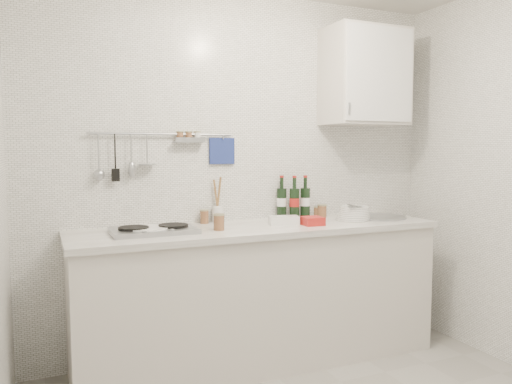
# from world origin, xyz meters

# --- Properties ---
(back_wall) EXTENTS (3.00, 0.02, 2.50)m
(back_wall) POSITION_xyz_m (0.00, 1.40, 1.25)
(back_wall) COLOR silver
(back_wall) RESTS_ON floor
(counter) EXTENTS (2.44, 0.64, 0.96)m
(counter) POSITION_xyz_m (0.01, 1.10, 0.43)
(counter) COLOR beige
(counter) RESTS_ON floor
(wall_rail) EXTENTS (0.98, 0.09, 0.34)m
(wall_rail) POSITION_xyz_m (-0.60, 1.37, 1.43)
(wall_rail) COLOR #93969B
(wall_rail) RESTS_ON back_wall
(wall_cabinet) EXTENTS (0.60, 0.38, 0.70)m
(wall_cabinet) POSITION_xyz_m (0.90, 1.22, 1.95)
(wall_cabinet) COLOR beige
(wall_cabinet) RESTS_ON back_wall
(plate_stack_hob) EXTENTS (0.27, 0.26, 0.04)m
(plate_stack_hob) POSITION_xyz_m (-0.75, 1.08, 0.94)
(plate_stack_hob) COLOR #536DBD
(plate_stack_hob) RESTS_ON counter
(plate_stack_sink) EXTENTS (0.26, 0.24, 0.10)m
(plate_stack_sink) POSITION_xyz_m (0.73, 1.09, 0.97)
(plate_stack_sink) COLOR white
(plate_stack_sink) RESTS_ON counter
(wine_bottles) EXTENTS (0.24, 0.13, 0.31)m
(wine_bottles) POSITION_xyz_m (0.36, 1.31, 1.07)
(wine_bottles) COLOR black
(wine_bottles) RESTS_ON counter
(butter_dish) EXTENTS (0.21, 0.14, 0.06)m
(butter_dish) POSITION_xyz_m (0.17, 1.08, 0.95)
(butter_dish) COLOR white
(butter_dish) RESTS_ON counter
(strawberry_punnet) EXTENTS (0.14, 0.14, 0.05)m
(strawberry_punnet) POSITION_xyz_m (0.33, 0.99, 0.95)
(strawberry_punnet) COLOR red
(strawberry_punnet) RESTS_ON counter
(utensil_crock) EXTENTS (0.08, 0.08, 0.31)m
(utensil_crock) POSITION_xyz_m (-0.21, 1.35, 0.99)
(utensil_crock) COLOR white
(utensil_crock) RESTS_ON counter
(jar_a) EXTENTS (0.06, 0.06, 0.10)m
(jar_a) POSITION_xyz_m (-0.30, 1.34, 0.97)
(jar_a) COLOR brown
(jar_a) RESTS_ON counter
(jar_b) EXTENTS (0.06, 0.06, 0.08)m
(jar_b) POSITION_xyz_m (0.56, 1.32, 0.96)
(jar_b) COLOR brown
(jar_b) RESTS_ON counter
(jar_c) EXTENTS (0.07, 0.07, 0.10)m
(jar_c) POSITION_xyz_m (0.58, 1.27, 0.97)
(jar_c) COLOR brown
(jar_c) RESTS_ON counter
(jar_d) EXTENTS (0.07, 0.07, 0.10)m
(jar_d) POSITION_xyz_m (-0.31, 1.04, 0.97)
(jar_d) COLOR brown
(jar_d) RESTS_ON counter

